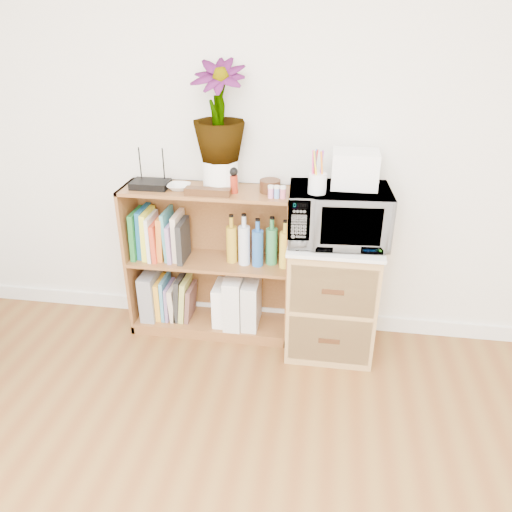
# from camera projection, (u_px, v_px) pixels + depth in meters

# --- Properties ---
(skirting_board) EXTENTS (4.00, 0.02, 0.10)m
(skirting_board) POSITION_uv_depth(u_px,v_px,m) (269.00, 314.00, 3.32)
(skirting_board) COLOR white
(skirting_board) RESTS_ON ground
(bookshelf) EXTENTS (1.00, 0.30, 0.95)m
(bookshelf) POSITION_uv_depth(u_px,v_px,m) (210.00, 263.00, 3.06)
(bookshelf) COLOR brown
(bookshelf) RESTS_ON ground
(wicker_unit) EXTENTS (0.50, 0.45, 0.70)m
(wicker_unit) POSITION_uv_depth(u_px,v_px,m) (332.00, 296.00, 2.94)
(wicker_unit) COLOR #9E7542
(wicker_unit) RESTS_ON ground
(microwave) EXTENTS (0.56, 0.40, 0.30)m
(microwave) POSITION_uv_depth(u_px,v_px,m) (338.00, 215.00, 2.71)
(microwave) COLOR silver
(microwave) RESTS_ON wicker_unit
(pen_cup) EXTENTS (0.09, 0.09, 0.10)m
(pen_cup) POSITION_uv_depth(u_px,v_px,m) (317.00, 183.00, 2.56)
(pen_cup) COLOR white
(pen_cup) RESTS_ON microwave
(small_appliance) EXTENTS (0.24, 0.20, 0.19)m
(small_appliance) POSITION_uv_depth(u_px,v_px,m) (355.00, 169.00, 2.64)
(small_appliance) COLOR white
(small_appliance) RESTS_ON microwave
(router) EXTENTS (0.21, 0.15, 0.04)m
(router) POSITION_uv_depth(u_px,v_px,m) (151.00, 184.00, 2.87)
(router) COLOR black
(router) RESTS_ON bookshelf
(white_bowl) EXTENTS (0.13, 0.13, 0.03)m
(white_bowl) POSITION_uv_depth(u_px,v_px,m) (179.00, 187.00, 2.83)
(white_bowl) COLOR silver
(white_bowl) RESTS_ON bookshelf
(plant_pot) EXTENTS (0.20, 0.20, 0.17)m
(plant_pot) POSITION_uv_depth(u_px,v_px,m) (221.00, 174.00, 2.82)
(plant_pot) COLOR white
(plant_pot) RESTS_ON bookshelf
(potted_plant) EXTENTS (0.30, 0.30, 0.53)m
(potted_plant) POSITION_uv_depth(u_px,v_px,m) (218.00, 111.00, 2.66)
(potted_plant) COLOR #387D32
(potted_plant) RESTS_ON plant_pot
(trinket_box) EXTENTS (0.25, 0.06, 0.04)m
(trinket_box) POSITION_uv_depth(u_px,v_px,m) (208.00, 192.00, 2.75)
(trinket_box) COLOR #351B0E
(trinket_box) RESTS_ON bookshelf
(kokeshi_doll) EXTENTS (0.04, 0.04, 0.10)m
(kokeshi_doll) POSITION_uv_depth(u_px,v_px,m) (234.00, 184.00, 2.77)
(kokeshi_doll) COLOR maroon
(kokeshi_doll) RESTS_ON bookshelf
(wooden_bowl) EXTENTS (0.12, 0.12, 0.07)m
(wooden_bowl) POSITION_uv_depth(u_px,v_px,m) (270.00, 186.00, 2.79)
(wooden_bowl) COLOR #3B2510
(wooden_bowl) RESTS_ON bookshelf
(paint_jars) EXTENTS (0.11, 0.04, 0.06)m
(paint_jars) POSITION_uv_depth(u_px,v_px,m) (277.00, 193.00, 2.70)
(paint_jars) COLOR #D57684
(paint_jars) RESTS_ON bookshelf
(file_box) EXTENTS (0.09, 0.25, 0.31)m
(file_box) POSITION_uv_depth(u_px,v_px,m) (152.00, 293.00, 3.22)
(file_box) COLOR gray
(file_box) RESTS_ON bookshelf
(magazine_holder_left) EXTENTS (0.08, 0.21, 0.27)m
(magazine_holder_left) POSITION_uv_depth(u_px,v_px,m) (222.00, 303.00, 3.16)
(magazine_holder_left) COLOR white
(magazine_holder_left) RESTS_ON bookshelf
(magazine_holder_mid) EXTENTS (0.11, 0.27, 0.34)m
(magazine_holder_mid) POSITION_uv_depth(u_px,v_px,m) (235.00, 299.00, 3.13)
(magazine_holder_mid) COLOR silver
(magazine_holder_mid) RESTS_ON bookshelf
(magazine_holder_right) EXTENTS (0.10, 0.25, 0.31)m
(magazine_holder_right) POSITION_uv_depth(u_px,v_px,m) (251.00, 302.00, 3.13)
(magazine_holder_right) COLOR silver
(magazine_holder_right) RESTS_ON bookshelf
(cookbooks) EXTENTS (0.33, 0.20, 0.31)m
(cookbooks) POSITION_uv_depth(u_px,v_px,m) (160.00, 236.00, 3.03)
(cookbooks) COLOR #1B6729
(cookbooks) RESTS_ON bookshelf
(liquor_bottles) EXTENTS (0.46, 0.07, 0.31)m
(liquor_bottles) POSITION_uv_depth(u_px,v_px,m) (263.00, 241.00, 2.94)
(liquor_bottles) COLOR gold
(liquor_bottles) RESTS_ON bookshelf
(lower_books) EXTENTS (0.24, 0.19, 0.29)m
(lower_books) POSITION_uv_depth(u_px,v_px,m) (176.00, 298.00, 3.21)
(lower_books) COLOR gold
(lower_books) RESTS_ON bookshelf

